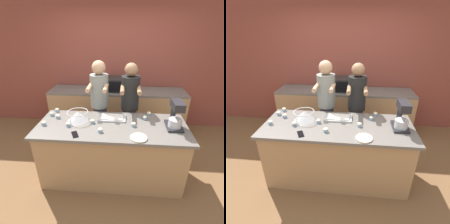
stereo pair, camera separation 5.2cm
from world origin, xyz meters
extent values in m
plane|color=brown|center=(0.00, 0.00, 0.00)|extent=(16.00, 16.00, 0.00)
cube|color=brown|center=(0.00, 1.73, 1.35)|extent=(10.00, 0.06, 2.70)
cube|color=#A87F56|center=(0.00, 0.00, 0.43)|extent=(1.98, 0.77, 0.86)
cube|color=#66605B|center=(0.00, 0.00, 0.88)|extent=(2.07, 0.81, 0.04)
cube|color=#A87F56|center=(0.00, 1.38, 0.45)|extent=(2.80, 0.60, 0.89)
cube|color=#66605B|center=(0.00, 1.38, 0.91)|extent=(2.80, 0.60, 0.04)
cylinder|color=#33384C|center=(-0.25, 0.60, 0.46)|extent=(0.23, 0.23, 0.91)
cylinder|color=gray|center=(-0.25, 0.60, 1.18)|extent=(0.29, 0.29, 0.54)
sphere|color=tan|center=(-0.25, 0.60, 1.55)|extent=(0.22, 0.22, 0.22)
cylinder|color=tan|center=(-0.37, 0.43, 1.29)|extent=(0.06, 0.34, 0.06)
cylinder|color=tan|center=(-0.13, 0.43, 1.29)|extent=(0.06, 0.34, 0.06)
cylinder|color=#33384C|center=(0.25, 0.60, 0.44)|extent=(0.23, 0.23, 0.88)
cylinder|color=black|center=(0.25, 0.60, 1.15)|extent=(0.29, 0.29, 0.55)
sphere|color=#936B4C|center=(0.25, 0.60, 1.53)|extent=(0.20, 0.20, 0.20)
cylinder|color=#936B4C|center=(0.13, 0.43, 1.27)|extent=(0.06, 0.34, 0.06)
cylinder|color=#936B4C|center=(0.37, 0.43, 1.27)|extent=(0.06, 0.34, 0.06)
cube|color=#232328|center=(0.83, 0.01, 0.91)|extent=(0.20, 0.30, 0.03)
cylinder|color=#232328|center=(0.83, 0.13, 1.05)|extent=(0.07, 0.07, 0.25)
cube|color=#232328|center=(0.83, 0.00, 1.22)|extent=(0.13, 0.26, 0.10)
cylinder|color=#BCBCC1|center=(0.83, -0.02, 0.98)|extent=(0.17, 0.17, 0.11)
cone|color=#BCBCC1|center=(-0.50, 0.10, 0.96)|extent=(0.30, 0.30, 0.13)
torus|color=#BCBCC1|center=(-0.50, 0.10, 1.03)|extent=(0.30, 0.30, 0.01)
cube|color=#BCBCC1|center=(-0.01, 0.18, 0.91)|extent=(0.40, 0.23, 0.02)
cube|color=white|center=(-0.01, 0.18, 0.93)|extent=(0.33, 0.18, 0.02)
cube|color=black|center=(0.01, 1.38, 1.06)|extent=(0.51, 0.38, 0.26)
cube|color=black|center=(-0.04, 1.18, 1.06)|extent=(0.35, 0.01, 0.21)
cube|color=#2D2D2D|center=(0.20, 1.18, 1.06)|extent=(0.10, 0.01, 0.21)
cube|color=black|center=(-0.44, -0.28, 0.90)|extent=(0.13, 0.16, 0.01)
cube|color=black|center=(-0.44, -0.28, 0.91)|extent=(0.11, 0.14, 0.00)
cylinder|color=beige|center=(0.35, -0.29, 0.91)|extent=(0.21, 0.21, 0.02)
cylinder|color=#759EC6|center=(-0.93, -0.08, 0.91)|extent=(0.06, 0.06, 0.03)
ellipsoid|color=beige|center=(-0.93, -0.08, 0.94)|extent=(0.06, 0.06, 0.04)
cylinder|color=#759EC6|center=(0.30, -0.01, 0.91)|extent=(0.06, 0.06, 0.03)
ellipsoid|color=beige|center=(0.30, -0.01, 0.94)|extent=(0.06, 0.06, 0.04)
cylinder|color=#759EC6|center=(-0.90, 0.35, 0.91)|extent=(0.06, 0.06, 0.03)
ellipsoid|color=beige|center=(-0.90, 0.35, 0.94)|extent=(0.06, 0.06, 0.04)
cylinder|color=#759EC6|center=(-0.58, -0.08, 0.91)|extent=(0.06, 0.06, 0.03)
ellipsoid|color=beige|center=(-0.58, -0.08, 0.94)|extent=(0.06, 0.06, 0.04)
cylinder|color=#759EC6|center=(0.47, 0.20, 0.91)|extent=(0.06, 0.06, 0.03)
ellipsoid|color=beige|center=(0.47, 0.20, 0.94)|extent=(0.06, 0.06, 0.04)
cylinder|color=#759EC6|center=(0.54, 0.34, 0.91)|extent=(0.06, 0.06, 0.03)
ellipsoid|color=beige|center=(0.54, 0.34, 0.94)|extent=(0.06, 0.06, 0.04)
cylinder|color=#759EC6|center=(-0.93, 0.21, 0.91)|extent=(0.06, 0.06, 0.03)
ellipsoid|color=beige|center=(-0.93, 0.21, 0.94)|extent=(0.06, 0.06, 0.04)
cylinder|color=#759EC6|center=(-0.27, 0.03, 0.91)|extent=(0.06, 0.06, 0.03)
ellipsoid|color=beige|center=(-0.27, 0.03, 0.94)|extent=(0.06, 0.06, 0.04)
cylinder|color=#759EC6|center=(-0.81, 0.14, 0.91)|extent=(0.06, 0.06, 0.03)
ellipsoid|color=beige|center=(-0.81, 0.14, 0.94)|extent=(0.06, 0.06, 0.04)
cylinder|color=#759EC6|center=(-0.13, -0.19, 0.91)|extent=(0.06, 0.06, 0.03)
ellipsoid|color=beige|center=(-0.13, -0.19, 0.94)|extent=(0.06, 0.06, 0.04)
camera|label=1|loc=(0.17, -2.08, 2.11)|focal=28.00mm
camera|label=2|loc=(0.22, -2.07, 2.11)|focal=28.00mm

